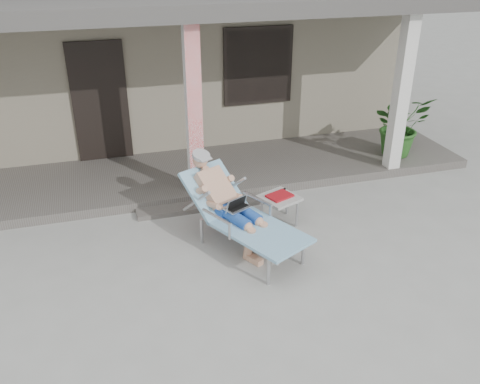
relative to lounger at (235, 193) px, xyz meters
name	(u,v)px	position (x,y,z in m)	size (l,w,h in m)	color
ground	(234,276)	(-0.22, -0.71, -0.78)	(60.00, 60.00, 0.00)	#9E9E99
house	(153,45)	(-0.22, 5.78, 0.89)	(10.40, 5.40, 3.30)	gray
porch_deck	(187,174)	(-0.22, 2.29, -0.71)	(10.00, 2.00, 0.15)	#605B56
porch_overhang	(179,11)	(-0.22, 2.23, 2.01)	(10.00, 2.30, 2.85)	silver
porch_step	(201,206)	(-0.22, 1.14, -0.74)	(2.00, 0.30, 0.07)	#605B56
lounger	(235,193)	(0.00, 0.00, 0.00)	(1.49, 2.00, 1.27)	#B7B7BC
side_table	(279,199)	(0.79, 0.40, -0.40)	(0.65, 0.65, 0.45)	#A7A6A2
potted_palm	(400,125)	(3.69, 1.93, -0.07)	(1.01, 0.87, 1.12)	#26591E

